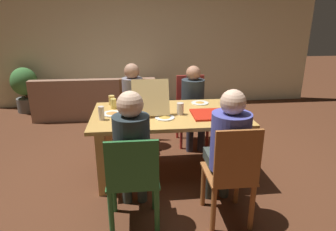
% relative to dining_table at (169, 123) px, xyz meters
% --- Properties ---
extents(ground_plane, '(20.00, 20.00, 0.00)m').
position_rel_dining_table_xyz_m(ground_plane, '(0.00, 0.00, -0.64)').
color(ground_plane, '#562E1B').
extents(back_wall, '(6.81, 0.12, 2.83)m').
position_rel_dining_table_xyz_m(back_wall, '(0.00, 3.06, 0.77)').
color(back_wall, beige).
rests_on(back_wall, ground).
extents(dining_table, '(1.74, 1.02, 0.77)m').
position_rel_dining_table_xyz_m(dining_table, '(0.00, 0.00, 0.00)').
color(dining_table, tan).
rests_on(dining_table, ground).
extents(chair_0, '(0.41, 0.46, 0.97)m').
position_rel_dining_table_xyz_m(chair_0, '(0.44, -0.98, -0.14)').
color(chair_0, '#9D5C2C').
rests_on(chair_0, ground).
extents(person_0, '(0.35, 0.55, 1.25)m').
position_rel_dining_table_xyz_m(person_0, '(0.44, -0.83, 0.09)').
color(person_0, '#374039').
rests_on(person_0, ground).
extents(chair_1, '(0.45, 0.42, 0.90)m').
position_rel_dining_table_xyz_m(chair_1, '(-0.42, -0.95, -0.15)').
color(chair_1, '#2E6F38').
rests_on(chair_1, ground).
extents(person_1, '(0.31, 0.52, 1.25)m').
position_rel_dining_table_xyz_m(person_1, '(-0.42, -0.81, 0.09)').
color(person_1, '#37433D').
rests_on(person_1, ground).
extents(chair_2, '(0.44, 0.46, 0.99)m').
position_rel_dining_table_xyz_m(chair_2, '(0.44, 0.95, -0.10)').
color(chair_2, '#B2332C').
rests_on(chair_2, ground).
extents(person_2, '(0.33, 0.51, 1.16)m').
position_rel_dining_table_xyz_m(person_2, '(0.44, 0.79, 0.05)').
color(person_2, '#353647').
rests_on(person_2, ground).
extents(chair_3, '(0.40, 0.44, 0.95)m').
position_rel_dining_table_xyz_m(chair_3, '(-0.42, 0.95, -0.13)').
color(chair_3, brown).
rests_on(chair_3, ground).
extents(person_3, '(0.29, 0.51, 1.21)m').
position_rel_dining_table_xyz_m(person_3, '(-0.42, 0.79, 0.07)').
color(person_3, '#3D3F44').
rests_on(person_3, ground).
extents(pizza_box_0, '(0.41, 0.58, 0.40)m').
position_rel_dining_table_xyz_m(pizza_box_0, '(-0.21, 0.15, 0.18)').
color(pizza_box_0, tan).
rests_on(pizza_box_0, dining_table).
extents(pizza_box_1, '(0.39, 0.39, 0.02)m').
position_rel_dining_table_xyz_m(pizza_box_1, '(0.44, -0.14, 0.14)').
color(pizza_box_1, red).
rests_on(pizza_box_1, dining_table).
extents(plate_0, '(0.23, 0.23, 0.03)m').
position_rel_dining_table_xyz_m(plate_0, '(-0.65, 0.02, 0.14)').
color(plate_0, white).
rests_on(plate_0, dining_table).
extents(plate_1, '(0.22, 0.22, 0.03)m').
position_rel_dining_table_xyz_m(plate_1, '(0.43, 0.33, 0.14)').
color(plate_1, white).
rests_on(plate_1, dining_table).
extents(plate_2, '(0.21, 0.21, 0.01)m').
position_rel_dining_table_xyz_m(plate_2, '(-0.45, -0.35, 0.13)').
color(plate_2, white).
rests_on(plate_2, dining_table).
extents(plate_3, '(0.21, 0.21, 0.03)m').
position_rel_dining_table_xyz_m(plate_3, '(-0.07, -0.18, 0.14)').
color(plate_3, white).
rests_on(plate_3, dining_table).
extents(drinking_glass_0, '(0.06, 0.06, 0.15)m').
position_rel_dining_table_xyz_m(drinking_glass_0, '(-0.74, -0.16, 0.20)').
color(drinking_glass_0, silver).
rests_on(drinking_glass_0, dining_table).
extents(drinking_glass_1, '(0.07, 0.07, 0.12)m').
position_rel_dining_table_xyz_m(drinking_glass_1, '(-0.64, 0.24, 0.19)').
color(drinking_glass_1, '#E1CD66').
rests_on(drinking_glass_1, dining_table).
extents(drinking_glass_2, '(0.08, 0.08, 0.13)m').
position_rel_dining_table_xyz_m(drinking_glass_2, '(0.12, -0.07, 0.19)').
color(drinking_glass_2, silver).
rests_on(drinking_glass_2, dining_table).
extents(drinking_glass_3, '(0.07, 0.07, 0.12)m').
position_rel_dining_table_xyz_m(drinking_glass_3, '(-0.67, 0.39, 0.19)').
color(drinking_glass_3, '#E7C365').
rests_on(drinking_glass_3, dining_table).
extents(couch, '(2.20, 0.83, 0.76)m').
position_rel_dining_table_xyz_m(couch, '(-1.13, 2.32, -0.37)').
color(couch, '#966D55').
rests_on(couch, ground).
extents(potted_plant, '(0.49, 0.49, 0.88)m').
position_rel_dining_table_xyz_m(potted_plant, '(-2.53, 2.71, -0.14)').
color(potted_plant, '#5E5F5C').
rests_on(potted_plant, ground).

